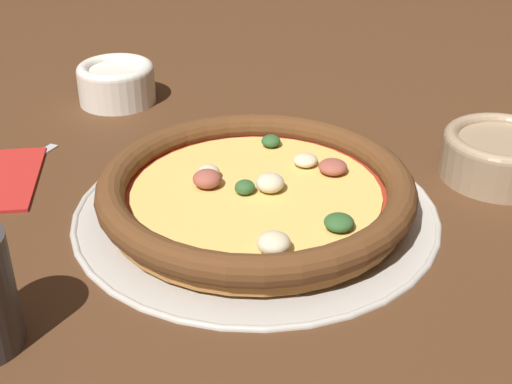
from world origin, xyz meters
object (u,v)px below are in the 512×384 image
pizza_tray (256,209)px  bowl_far (116,81)px  pizza (256,190)px  bowl_near (501,154)px

pizza_tray → bowl_far: bowl_far is taller
pizza → bowl_far: bowl_far is taller
bowl_far → bowl_near: bearing=39.6°
pizza → bowl_far: (-0.36, -0.05, 0.00)m
pizza → bowl_far: size_ratio=3.07×
pizza_tray → bowl_near: bearing=81.0°
pizza_tray → bowl_near: bowl_near is taller
pizza_tray → bowl_far: (-0.36, -0.05, 0.03)m
pizza_tray → bowl_near: 0.29m
pizza_tray → pizza: size_ratio=1.16×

